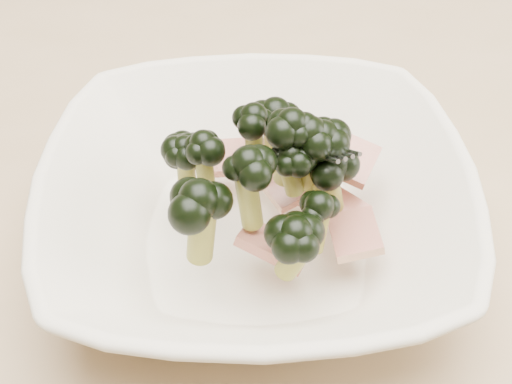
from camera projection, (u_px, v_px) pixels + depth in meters
dining_table at (314, 275)px, 0.61m from camera, size 1.20×0.80×0.75m
broccoli_dish at (258, 204)px, 0.48m from camera, size 0.35×0.35×0.12m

